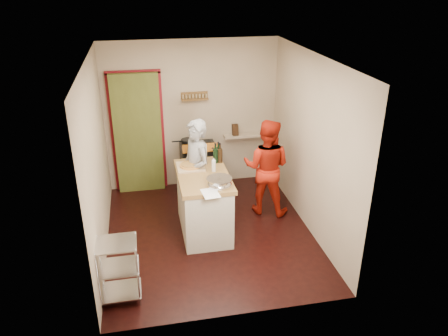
{
  "coord_description": "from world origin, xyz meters",
  "views": [
    {
      "loc": [
        -0.88,
        -5.51,
        3.61
      ],
      "look_at": [
        0.22,
        0.0,
        1.05
      ],
      "focal_mm": 35.0,
      "sensor_mm": 36.0,
      "label": 1
    }
  ],
  "objects_px": {
    "stove": "(199,167)",
    "wire_shelving": "(118,268)",
    "person_red": "(266,167)",
    "person_stripe": "(196,172)",
    "island": "(204,201)"
  },
  "relations": [
    {
      "from": "wire_shelving",
      "to": "person_red",
      "type": "distance_m",
      "value": 2.86
    },
    {
      "from": "person_stripe",
      "to": "person_red",
      "type": "xyz_separation_m",
      "value": [
        1.12,
        0.05,
        -0.04
      ]
    },
    {
      "from": "wire_shelving",
      "to": "person_red",
      "type": "height_order",
      "value": "person_red"
    },
    {
      "from": "stove",
      "to": "wire_shelving",
      "type": "relative_size",
      "value": 1.26
    },
    {
      "from": "stove",
      "to": "person_red",
      "type": "xyz_separation_m",
      "value": [
        0.95,
        -0.93,
        0.33
      ]
    },
    {
      "from": "stove",
      "to": "person_red",
      "type": "bearing_deg",
      "value": -44.31
    },
    {
      "from": "island",
      "to": "person_red",
      "type": "bearing_deg",
      "value": 20.36
    },
    {
      "from": "stove",
      "to": "wire_shelving",
      "type": "xyz_separation_m",
      "value": [
        -1.33,
        -2.62,
        -0.01
      ]
    },
    {
      "from": "island",
      "to": "person_stripe",
      "type": "distance_m",
      "value": 0.48
    },
    {
      "from": "person_stripe",
      "to": "person_red",
      "type": "bearing_deg",
      "value": 69.44
    },
    {
      "from": "stove",
      "to": "island",
      "type": "relative_size",
      "value": 0.73
    },
    {
      "from": "wire_shelving",
      "to": "person_stripe",
      "type": "height_order",
      "value": "person_stripe"
    },
    {
      "from": "stove",
      "to": "wire_shelving",
      "type": "bearing_deg",
      "value": -116.85
    },
    {
      "from": "stove",
      "to": "person_red",
      "type": "height_order",
      "value": "person_red"
    },
    {
      "from": "wire_shelving",
      "to": "island",
      "type": "bearing_deg",
      "value": 46.87
    }
  ]
}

